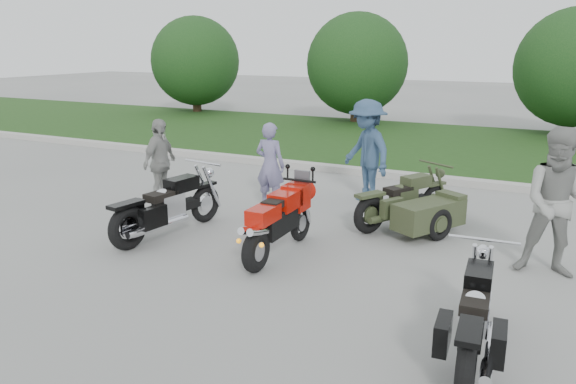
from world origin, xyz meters
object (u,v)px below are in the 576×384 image
at_px(person_stripe, 270,165).
at_px(cruiser_right, 474,320).
at_px(sportbike_red, 278,220).
at_px(person_denim, 367,151).
at_px(person_grey, 559,203).
at_px(cruiser_left, 165,209).
at_px(person_back, 160,162).
at_px(cruiser_sidecar, 416,209).

bearing_deg(person_stripe, cruiser_right, 139.23).
xyz_separation_m(sportbike_red, person_denim, (0.17, 3.28, 0.42)).
bearing_deg(person_grey, sportbike_red, -169.18).
distance_m(sportbike_red, cruiser_right, 3.28).
distance_m(cruiser_left, person_stripe, 2.29).
distance_m(cruiser_left, person_grey, 5.56).
distance_m(cruiser_right, person_denim, 5.58).
bearing_deg(cruiser_right, person_back, 149.77).
bearing_deg(person_back, cruiser_sidecar, -89.00).
bearing_deg(cruiser_sidecar, person_grey, 5.02).
relative_size(cruiser_right, person_denim, 1.07).
bearing_deg(person_back, person_grey, -98.81).
height_order(sportbike_red, person_stripe, person_stripe).
bearing_deg(cruiser_left, person_denim, 66.49).
relative_size(cruiser_sidecar, person_denim, 1.01).
xyz_separation_m(person_stripe, person_grey, (4.74, -1.13, 0.18)).
xyz_separation_m(sportbike_red, person_grey, (3.48, 0.99, 0.43)).
bearing_deg(cruiser_left, person_grey, 19.81).
relative_size(sportbike_red, cruiser_left, 0.86).
distance_m(sportbike_red, person_grey, 3.65).
height_order(cruiser_sidecar, person_stripe, person_stripe).
height_order(cruiser_left, cruiser_right, cruiser_left).
height_order(cruiser_sidecar, person_back, person_back).
height_order(cruiser_left, person_denim, person_denim).
bearing_deg(person_stripe, cruiser_sidecar, 176.30).
bearing_deg(cruiser_sidecar, person_back, -144.03).
relative_size(cruiser_left, person_denim, 1.17).
xyz_separation_m(cruiser_left, person_stripe, (0.70, 2.16, 0.34)).
bearing_deg(person_stripe, person_back, 22.72).
bearing_deg(cruiser_right, person_stripe, 134.02).
relative_size(cruiser_left, cruiser_right, 1.09).
height_order(sportbike_red, person_back, person_back).
relative_size(person_stripe, person_back, 0.98).
bearing_deg(sportbike_red, person_back, 156.92).
xyz_separation_m(cruiser_sidecar, person_grey, (2.00, -0.91, 0.59)).
bearing_deg(person_denim, cruiser_right, -24.18).
bearing_deg(person_stripe, person_denim, -139.96).
bearing_deg(cruiser_left, person_back, 139.48).
relative_size(person_stripe, person_grey, 0.81).
relative_size(person_denim, person_back, 1.20).
height_order(cruiser_right, person_stripe, person_stripe).
distance_m(cruiser_left, person_back, 1.88).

